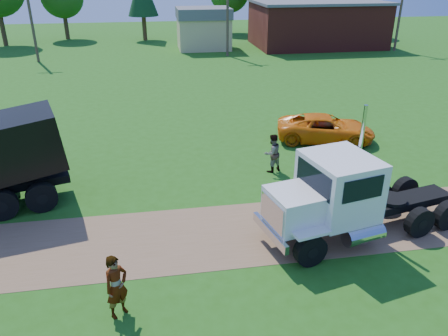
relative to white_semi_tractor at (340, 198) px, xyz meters
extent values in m
plane|color=#215512|center=(-3.77, 0.82, -1.61)|extent=(140.00, 140.00, 0.00)
cube|color=brown|center=(-3.77, 0.82, -1.61)|extent=(120.00, 4.20, 0.01)
cube|color=black|center=(1.17, 0.28, -0.79)|extent=(7.74, 2.59, 0.31)
cylinder|color=black|center=(-1.51, -1.43, -1.05)|extent=(1.18, 0.59, 1.13)
cylinder|color=black|center=(-1.51, -1.43, -1.05)|extent=(0.47, 0.46, 0.40)
cylinder|color=black|center=(-1.98, 0.72, -1.05)|extent=(1.18, 0.59, 1.13)
cylinder|color=black|center=(-1.98, 0.72, -1.05)|extent=(0.47, 0.46, 0.40)
cylinder|color=black|center=(3.01, -0.44, -1.05)|extent=(1.18, 0.59, 1.13)
cylinder|color=black|center=(3.01, -0.44, -1.05)|extent=(0.47, 0.46, 0.40)
cylinder|color=black|center=(2.54, 1.71, -1.05)|extent=(1.18, 0.59, 1.13)
cylinder|color=black|center=(2.54, 1.71, -1.05)|extent=(0.47, 0.46, 0.40)
cylinder|color=black|center=(4.31, -0.16, -1.05)|extent=(1.18, 0.59, 1.13)
cylinder|color=black|center=(4.31, -0.16, -1.05)|extent=(0.47, 0.46, 0.40)
cylinder|color=black|center=(3.84, 1.99, -1.05)|extent=(1.18, 0.59, 1.13)
cylinder|color=black|center=(3.84, 1.99, -1.05)|extent=(0.47, 0.46, 0.40)
cube|color=silver|center=(-1.70, -0.34, -0.02)|extent=(2.18, 2.10, 1.23)
cube|color=silver|center=(-2.60, -0.54, -0.07)|extent=(0.41, 1.52, 1.03)
cube|color=silver|center=(-2.65, -0.55, -0.79)|extent=(0.65, 2.34, 0.31)
cube|color=silver|center=(-0.09, 0.01, 0.49)|extent=(2.63, 2.87, 2.16)
cube|color=black|center=(-1.12, -0.22, 0.95)|extent=(0.49, 2.02, 0.87)
cube|color=black|center=(0.17, -1.21, 0.95)|extent=(1.51, 0.37, 0.77)
cube|color=black|center=(-0.35, 1.22, 0.95)|extent=(1.51, 0.37, 0.77)
cube|color=silver|center=(-1.51, -1.43, -0.38)|extent=(1.30, 0.71, 0.10)
cube|color=silver|center=(-1.98, 0.72, -0.38)|extent=(1.30, 0.71, 0.10)
cylinder|color=silver|center=(0.51, -1.07, -0.89)|extent=(1.54, 0.91, 0.62)
cylinder|color=silver|center=(0.94, 0.81, 0.75)|extent=(0.17, 0.17, 4.73)
cylinder|color=black|center=(2.37, 0.54, -0.56)|extent=(1.35, 1.35, 0.12)
cylinder|color=black|center=(-12.37, 3.32, -1.00)|extent=(1.30, 0.72, 1.24)
cylinder|color=black|center=(-12.37, 3.32, -1.00)|extent=(0.53, 0.52, 0.43)
cylinder|color=black|center=(-13.03, 5.59, -1.00)|extent=(1.30, 0.72, 1.24)
cylinder|color=black|center=(-13.03, 5.59, -1.00)|extent=(0.53, 0.52, 0.43)
cylinder|color=black|center=(-10.97, 3.73, -1.00)|extent=(1.30, 0.72, 1.24)
cylinder|color=black|center=(-10.97, 3.73, -1.00)|extent=(0.53, 0.52, 0.43)
cylinder|color=black|center=(-11.63, 5.99, -1.00)|extent=(1.30, 0.72, 1.24)
cylinder|color=black|center=(-11.63, 5.99, -1.00)|extent=(0.53, 0.52, 0.43)
imported|color=orange|center=(3.22, 9.30, -0.86)|extent=(5.87, 3.87, 1.50)
imported|color=#999999|center=(-7.64, -2.72, -0.63)|extent=(0.85, 0.82, 1.96)
imported|color=#999999|center=(-0.83, 5.88, -0.67)|extent=(1.13, 1.03, 1.89)
cube|color=maroon|center=(14.23, 40.82, 0.89)|extent=(15.00, 10.00, 5.00)
cube|color=#595A5E|center=(14.23, 40.82, 3.54)|extent=(15.40, 10.40, 0.30)
cube|color=tan|center=(0.23, 40.82, 0.19)|extent=(6.00, 5.00, 3.60)
cube|color=#595A5E|center=(0.23, 40.82, 2.49)|extent=(6.20, 5.40, 1.20)
cylinder|color=#453427|center=(-17.77, 35.82, 2.89)|extent=(0.28, 0.28, 9.00)
cylinder|color=#453427|center=(2.23, 35.82, 2.89)|extent=(0.28, 0.28, 9.00)
cylinder|color=#453427|center=(22.23, 35.82, 2.89)|extent=(0.28, 0.28, 9.00)
cylinder|color=#3C2F18|center=(-24.04, 47.36, 0.21)|extent=(0.56, 0.56, 3.65)
cylinder|color=#3C2F18|center=(-17.18, 51.64, -0.15)|extent=(0.56, 0.56, 2.92)
cylinder|color=#3C2F18|center=(-6.74, 48.93, -0.04)|extent=(0.56, 0.56, 3.15)
cylinder|color=#3C2F18|center=(5.66, 54.02, -0.09)|extent=(0.56, 0.56, 3.05)
cylinder|color=#3C2F18|center=(10.70, 50.27, 0.00)|extent=(0.56, 0.56, 3.23)
cylinder|color=#3C2F18|center=(22.56, 48.71, -0.04)|extent=(0.56, 0.56, 3.14)
camera|label=1|loc=(-6.28, -12.68, 7.45)|focal=35.00mm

